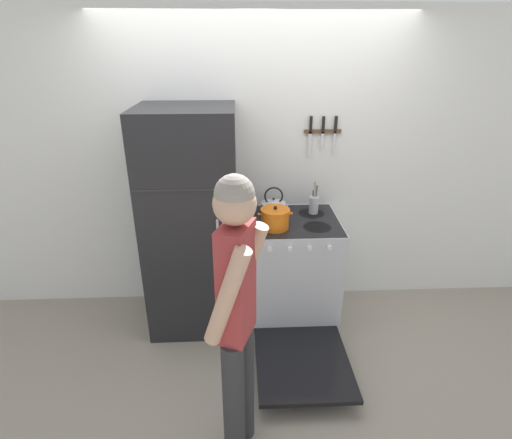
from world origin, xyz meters
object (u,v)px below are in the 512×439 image
(person, at_px, (237,312))
(refrigerator, at_px, (192,223))
(dutch_oven_pot, at_px, (275,218))
(tea_kettle, at_px, (274,206))
(utensil_jar, at_px, (314,204))
(stove_range, at_px, (292,273))

(person, bearing_deg, refrigerator, 36.21)
(dutch_oven_pot, relative_size, tea_kettle, 1.05)
(utensil_jar, xyz_separation_m, person, (-0.65, -1.41, -0.03))
(utensil_jar, bearing_deg, person, -114.81)
(stove_range, bearing_deg, dutch_oven_pot, -149.25)
(dutch_oven_pot, xyz_separation_m, tea_kettle, (0.01, 0.28, -0.01))
(refrigerator, height_order, tea_kettle, refrigerator)
(stove_range, bearing_deg, utensil_jar, 44.69)
(tea_kettle, bearing_deg, stove_range, -48.92)
(stove_range, xyz_separation_m, person, (-0.47, -1.23, 0.52))
(refrigerator, relative_size, person, 1.07)
(refrigerator, height_order, stove_range, refrigerator)
(stove_range, relative_size, dutch_oven_pot, 5.34)
(person, bearing_deg, stove_range, -0.58)
(stove_range, relative_size, utensil_jar, 5.19)
(stove_range, relative_size, tea_kettle, 5.62)
(utensil_jar, bearing_deg, stove_range, -135.31)
(tea_kettle, relative_size, utensil_jar, 0.92)
(utensil_jar, bearing_deg, refrigerator, -172.32)
(refrigerator, distance_m, stove_range, 0.95)
(dutch_oven_pot, height_order, person, person)
(tea_kettle, relative_size, person, 0.15)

